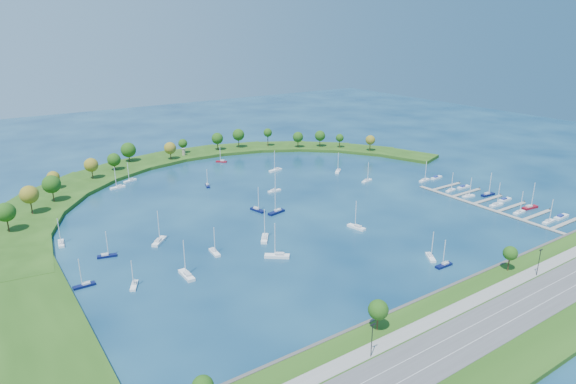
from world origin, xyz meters
TOP-DOWN VIEW (x-y plane):
  - ground at (0.00, 0.00)m, footprint 700.00×700.00m
  - south_shoreline at (0.03, -122.88)m, footprint 420.00×43.10m
  - breakwater at (-46.33, 48.72)m, footprint 286.74×247.64m
  - breakwater_trees at (-24.10, 87.86)m, footprint 234.00×93.87m
  - harbor_tower at (-6.48, 113.83)m, footprint 2.60×2.60m
  - dock_system at (85.30, -61.00)m, footprint 24.28×82.00m
  - moored_boat_0 at (-89.80, -39.37)m, footprint 4.79×7.11m
  - moored_boat_1 at (-20.20, 48.39)m, footprint 3.85×7.10m
  - moored_boat_2 at (8.36, -44.23)m, footprint 4.16×9.05m
  - moored_boat_3 at (-36.50, -48.41)m, footprint 9.35×8.13m
  - moored_boat_4 at (-31.87, -31.59)m, footprint 7.48×8.94m
  - moored_boat_5 at (5.73, 19.26)m, footprint 7.74×2.61m
  - moored_boat_6 at (28.05, 52.47)m, footprint 9.22×3.90m
  - moored_boat_7 at (-69.69, -9.29)m, footprint 8.45×8.63m
  - moored_boat_8 at (-55.18, -31.48)m, footprint 2.93×8.02m
  - moored_boat_9 at (58.62, 28.88)m, footprint 7.89×7.40m
  - moored_boat_10 at (11.01, -90.00)m, footprint 7.53×2.29m
  - moored_boat_11 at (-16.90, -0.76)m, footprint 4.18×8.75m
  - moored_boat_12 at (-103.74, 11.76)m, footprint 3.24×7.95m
  - moored_boat_13 at (-62.84, 73.17)m, footprint 8.56×3.54m
  - moored_boat_14 at (12.12, -82.72)m, footprint 6.20×7.70m
  - moored_boat_15 at (-53.27, 81.63)m, footprint 8.23×4.74m
  - moored_boat_16 at (59.93, 4.41)m, footprint 8.00×3.82m
  - moored_boat_17 at (-104.08, -29.74)m, footprint 7.37×2.07m
  - moored_boat_18 at (-10.86, -8.40)m, footprint 9.58×4.42m
  - moored_boat_19 at (9.75, 89.96)m, footprint 6.81×6.30m
  - moored_boat_20 at (-71.96, -43.11)m, footprint 2.68×9.55m
  - moored_boat_21 at (-91.30, -10.57)m, footprint 7.62×3.82m
  - docked_boat_0 at (85.53, -88.78)m, footprint 7.84×2.50m
  - docked_boat_1 at (95.96, -89.07)m, footprint 9.49×2.94m
  - docked_boat_2 at (85.53, -74.36)m, footprint 7.57×2.31m
  - docked_boat_3 at (96.00, -73.63)m, footprint 9.26×3.66m
  - docked_boat_4 at (85.52, -62.02)m, footprint 8.32×2.55m
  - docked_boat_5 at (95.97, -59.97)m, footprint 8.59×2.56m
  - docked_boat_6 at (85.54, -45.71)m, footprint 7.49×3.20m
  - docked_boat_7 at (96.01, -50.02)m, footprint 8.69×2.99m
  - docked_boat_8 at (85.54, -34.29)m, footprint 7.42×3.10m
  - docked_boat_9 at (95.98, -34.66)m, footprint 8.37×2.55m
  - docked_boat_10 at (87.92, -13.80)m, footprint 8.20×3.51m
  - docked_boat_11 at (97.88, -14.33)m, footprint 8.79×3.28m

SIDE VIEW (x-z plane):
  - ground at x=0.00m, z-range 0.00..0.00m
  - dock_system at x=85.30m, z-range -0.45..1.15m
  - docked_boat_9 at x=95.98m, z-range -0.22..1.47m
  - docked_boat_5 at x=95.97m, z-range -0.23..1.51m
  - docked_boat_11 at x=97.88m, z-range -0.23..1.52m
  - docked_boat_1 at x=95.96m, z-range -0.25..1.66m
  - moored_boat_1 at x=-20.20m, z-range -4.17..5.88m
  - moored_boat_0 at x=-89.80m, z-range -4.25..5.97m
  - docked_boat_8 at x=85.54m, z-range -4.42..6.15m
  - docked_boat_6 at x=85.54m, z-range -4.46..6.20m
  - moored_boat_19 at x=9.75m, z-range -4.46..6.21m
  - moored_boat_21 at x=-91.30m, z-range -4.52..6.27m
  - moored_boat_17 at x=-104.08m, z-range -4.54..6.29m
  - moored_boat_10 at x=11.01m, z-range -4.62..6.38m
  - docked_boat_2 at x=85.53m, z-range -4.64..6.40m
  - moored_boat_5 at x=5.73m, z-range -4.71..6.48m
  - moored_boat_16 at x=59.93m, z-range -4.78..6.56m
  - moored_boat_12 at x=-103.74m, z-range -4.79..6.56m
  - docked_boat_0 at x=85.53m, z-range -4.81..6.59m
  - moored_boat_14 at x=12.12m, z-range -4.85..6.64m
  - moored_boat_8 at x=-55.18m, z-range -4.88..6.66m
  - docked_boat_10 at x=87.92m, z-range -4.94..6.73m
  - moored_boat_15 at x=-53.27m, z-range -4.94..6.73m
  - docked_boat_4 at x=85.52m, z-range -5.16..6.98m
  - moored_boat_13 at x=-62.84m, z-range -5.19..7.01m
  - moored_boat_11 at x=-16.90m, z-range -5.28..7.12m
  - moored_boat_9 at x=58.62m, z-range -5.30..7.14m
  - docked_boat_7 at x=96.01m, z-range -5.35..7.20m
  - moored_boat_2 at x=8.36m, z-range -5.49..7.35m
  - moored_boat_6 at x=28.05m, z-range -5.63..7.51m
  - docked_boat_3 at x=96.00m, z-range -5.68..7.57m
  - moored_boat_4 at x=-31.87m, z-range -5.80..7.70m
  - moored_boat_18 at x=-10.86m, z-range -5.84..7.75m
  - moored_boat_7 at x=-69.69m, z-range -5.97..7.90m
  - moored_boat_20 at x=-71.96m, z-range -6.05..7.99m
  - moored_boat_3 at x=-36.50m, z-range -6.18..8.14m
  - breakwater at x=-46.33m, z-range -0.01..1.99m
  - south_shoreline at x=0.03m, z-range -4.80..6.80m
  - harbor_tower at x=-6.48m, z-range 2.05..6.77m
  - breakwater_trees at x=-24.10m, z-range 3.33..17.16m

